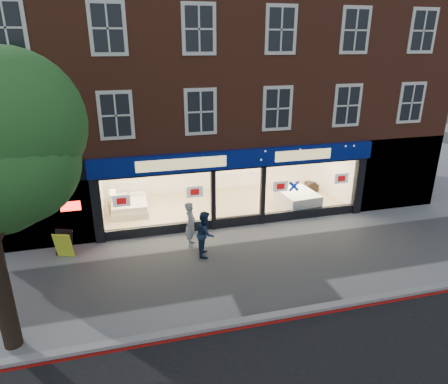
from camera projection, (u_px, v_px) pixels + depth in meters
name	position (u px, v px, depth m)	size (l,w,h in m)	color
ground	(263.00, 262.00, 13.90)	(120.00, 120.00, 0.00)	gray
kerb_line	(301.00, 318.00, 11.10)	(60.00, 0.10, 0.01)	#8C0A07
kerb_stone	(298.00, 312.00, 11.26)	(60.00, 0.25, 0.12)	gray
showroom_floor	(224.00, 205.00, 18.63)	(11.00, 4.50, 0.10)	tan
building	(215.00, 54.00, 17.82)	(19.00, 8.26, 10.30)	brown
display_bed	(130.00, 205.00, 17.72)	(1.66, 2.01, 1.11)	beige
bedside_table	(114.00, 208.00, 17.45)	(0.45, 0.45, 0.55)	brown
mattress_stack	(297.00, 199.00, 18.14)	(1.65, 2.01, 0.75)	silver
sofa	(300.00, 189.00, 19.70)	(2.02, 0.79, 0.59)	black
a_board	(64.00, 244.00, 14.10)	(0.64, 0.41, 0.98)	yellow
pedestrian_grey	(191.00, 224.00, 14.78)	(0.63, 0.41, 1.72)	#999DA0
pedestrian_blue	(205.00, 233.00, 14.12)	(0.81, 0.63, 1.67)	#182944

